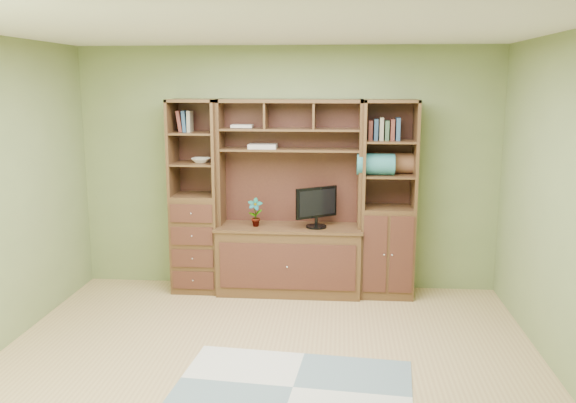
# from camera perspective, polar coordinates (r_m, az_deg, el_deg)

# --- Properties ---
(room) EXTENTS (4.60, 4.10, 2.64)m
(room) POSITION_cam_1_polar(r_m,az_deg,el_deg) (4.61, -2.23, -0.39)
(room) COLOR tan
(room) RESTS_ON ground
(center_hutch) EXTENTS (1.54, 0.53, 2.05)m
(center_hutch) POSITION_cam_1_polar(r_m,az_deg,el_deg) (6.35, 0.11, 0.26)
(center_hutch) COLOR #4A2F1A
(center_hutch) RESTS_ON ground
(left_tower) EXTENTS (0.50, 0.45, 2.05)m
(left_tower) POSITION_cam_1_polar(r_m,az_deg,el_deg) (6.55, -8.60, 0.47)
(left_tower) COLOR #4A2F1A
(left_tower) RESTS_ON ground
(right_tower) EXTENTS (0.55, 0.45, 2.05)m
(right_tower) POSITION_cam_1_polar(r_m,az_deg,el_deg) (6.39, 9.34, 0.18)
(right_tower) COLOR #4A2F1A
(right_tower) RESTS_ON ground
(rug) EXTENTS (1.83, 1.30, 0.01)m
(rug) POSITION_cam_1_polar(r_m,az_deg,el_deg) (4.69, 0.46, -17.03)
(rug) COLOR #9CA2A1
(rug) RESTS_ON ground
(monitor) EXTENTS (0.52, 0.45, 0.59)m
(monitor) POSITION_cam_1_polar(r_m,az_deg,el_deg) (6.30, 2.68, 0.16)
(monitor) COLOR black
(monitor) RESTS_ON center_hutch
(orchid) EXTENTS (0.16, 0.11, 0.30)m
(orchid) POSITION_cam_1_polar(r_m,az_deg,el_deg) (6.39, -3.09, -1.02)
(orchid) COLOR #B8703E
(orchid) RESTS_ON center_hutch
(magazines) EXTENTS (0.29, 0.21, 0.04)m
(magazines) POSITION_cam_1_polar(r_m,az_deg,el_deg) (6.40, -2.37, 5.20)
(magazines) COLOR #B6AA9B
(magazines) RESTS_ON center_hutch
(bowl) EXTENTS (0.20, 0.20, 0.05)m
(bowl) POSITION_cam_1_polar(r_m,az_deg,el_deg) (6.48, -8.13, 3.85)
(bowl) COLOR white
(bowl) RESTS_ON left_tower
(blanket_teal) EXTENTS (0.38, 0.22, 0.22)m
(blanket_teal) POSITION_cam_1_polar(r_m,az_deg,el_deg) (6.27, 8.21, 3.48)
(blanket_teal) COLOR #296C6D
(blanket_teal) RESTS_ON right_tower
(blanket_red) EXTENTS (0.38, 0.21, 0.21)m
(blanket_red) POSITION_cam_1_polar(r_m,az_deg,el_deg) (6.42, 9.87, 3.56)
(blanket_red) COLOR brown
(blanket_red) RESTS_ON right_tower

